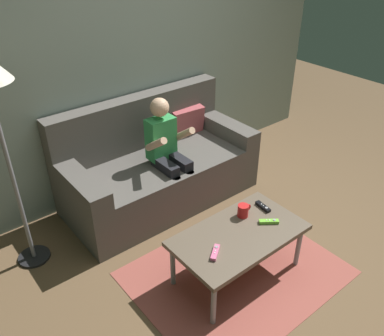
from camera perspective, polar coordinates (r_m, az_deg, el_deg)
ground_plane at (r=3.21m, az=13.54°, el=-14.11°), size 8.57×8.57×0.00m
wall_back at (r=3.74m, az=-6.64°, el=15.94°), size 4.29×0.05×2.50m
couch at (r=3.72m, az=-4.88°, el=0.16°), size 1.72×0.80×0.92m
person_seated_on_couch at (r=3.44m, az=-3.43°, el=2.55°), size 0.34×0.42×1.01m
coffee_table at (r=2.90m, az=6.56°, el=-9.57°), size 0.94×0.53×0.39m
area_rug at (r=3.14m, az=6.16°, el=-14.34°), size 1.46×1.17×0.01m
game_remote_lime_near_edge at (r=2.98m, az=10.70°, el=-7.36°), size 0.13×0.11×0.03m
game_remote_pink_center at (r=2.70m, az=3.26°, el=-11.69°), size 0.13×0.11×0.03m
game_remote_black_far_corner at (r=3.12m, az=9.89°, el=-5.34°), size 0.05×0.14×0.03m
coffee_mug at (r=3.00m, az=7.18°, el=-5.92°), size 0.12×0.08×0.09m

